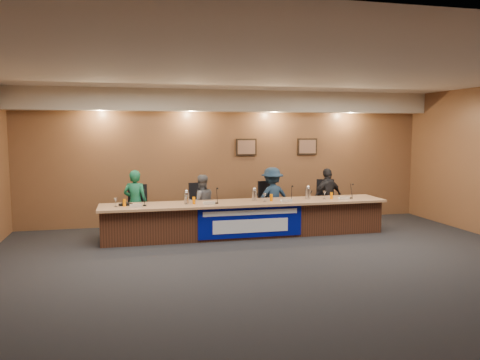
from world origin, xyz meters
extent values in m
plane|color=black|center=(0.00, 0.00, 0.00)|extent=(10.00, 10.00, 0.00)
cube|color=silver|center=(0.00, 0.00, 3.20)|extent=(10.00, 8.00, 0.04)
cube|color=brown|center=(0.00, 4.00, 1.60)|extent=(10.00, 0.04, 3.20)
cube|color=beige|center=(0.00, 3.75, 2.95)|extent=(10.00, 0.50, 0.50)
cube|color=#422316|center=(0.00, 2.40, 0.35)|extent=(6.00, 0.80, 0.70)
cube|color=#A07551|center=(0.00, 2.35, 0.72)|extent=(6.10, 0.95, 0.05)
cube|color=#01097D|center=(0.00, 1.99, 0.38)|extent=(2.20, 0.02, 0.65)
cube|color=silver|center=(0.00, 1.97, 0.58)|extent=(2.00, 0.01, 0.10)
cube|color=silver|center=(0.00, 1.97, 0.30)|extent=(1.60, 0.01, 0.28)
cube|color=black|center=(0.40, 3.97, 1.85)|extent=(0.52, 0.04, 0.42)
cube|color=black|center=(2.00, 3.97, 1.85)|extent=(0.52, 0.04, 0.42)
imported|color=#115234|center=(-2.31, 3.03, 0.71)|extent=(0.60, 0.48, 1.42)
imported|color=#535358|center=(-0.87, 3.03, 0.64)|extent=(0.67, 0.54, 1.28)
imported|color=#14263B|center=(0.78, 3.03, 0.71)|extent=(1.00, 0.69, 1.42)
imported|color=black|center=(2.17, 3.03, 0.69)|extent=(0.86, 0.55, 1.37)
cube|color=black|center=(-2.31, 3.13, 0.48)|extent=(0.58, 0.58, 0.08)
cube|color=black|center=(-0.87, 3.13, 0.48)|extent=(0.55, 0.55, 0.08)
cube|color=black|center=(0.78, 3.13, 0.48)|extent=(0.58, 0.58, 0.08)
cube|color=black|center=(2.17, 3.13, 0.48)|extent=(0.61, 0.61, 0.08)
cube|color=white|center=(-2.31, 2.12, 0.80)|extent=(0.24, 0.08, 0.10)
cylinder|color=black|center=(-2.13, 2.28, 0.76)|extent=(0.07, 0.07, 0.02)
cylinder|color=orange|center=(-2.53, 2.29, 0.82)|extent=(0.06, 0.06, 0.15)
cylinder|color=silver|center=(-2.69, 2.30, 0.84)|extent=(0.08, 0.08, 0.18)
cube|color=white|center=(-0.84, 2.13, 0.80)|extent=(0.24, 0.08, 0.10)
cylinder|color=black|center=(-0.67, 2.24, 0.76)|extent=(0.07, 0.07, 0.02)
cylinder|color=orange|center=(-1.14, 2.27, 0.82)|extent=(0.06, 0.06, 0.15)
cylinder|color=silver|center=(-1.29, 2.31, 0.84)|extent=(0.08, 0.08, 0.18)
cube|color=white|center=(0.81, 2.07, 0.80)|extent=(0.24, 0.08, 0.10)
cylinder|color=black|center=(0.96, 2.25, 0.76)|extent=(0.07, 0.07, 0.02)
cylinder|color=orange|center=(0.54, 2.31, 0.82)|extent=(0.06, 0.06, 0.15)
cylinder|color=silver|center=(0.38, 2.27, 0.84)|extent=(0.08, 0.08, 0.18)
cube|color=white|center=(2.15, 2.10, 0.80)|extent=(0.24, 0.08, 0.10)
cylinder|color=black|center=(2.38, 2.27, 0.76)|extent=(0.07, 0.07, 0.02)
cylinder|color=orange|center=(1.92, 2.28, 0.82)|extent=(0.06, 0.06, 0.15)
cylinder|color=silver|center=(1.77, 2.30, 0.84)|extent=(0.08, 0.08, 0.18)
cylinder|color=silver|center=(-1.27, 2.40, 0.87)|extent=(0.11, 0.11, 0.23)
cylinder|color=silver|center=(0.20, 2.45, 0.87)|extent=(0.11, 0.11, 0.23)
cylinder|color=silver|center=(1.41, 2.39, 0.87)|extent=(0.12, 0.12, 0.25)
cylinder|color=black|center=(-2.50, 2.44, 0.78)|extent=(0.32, 0.32, 0.05)
camera|label=1|loc=(-2.41, -7.20, 2.27)|focal=35.00mm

